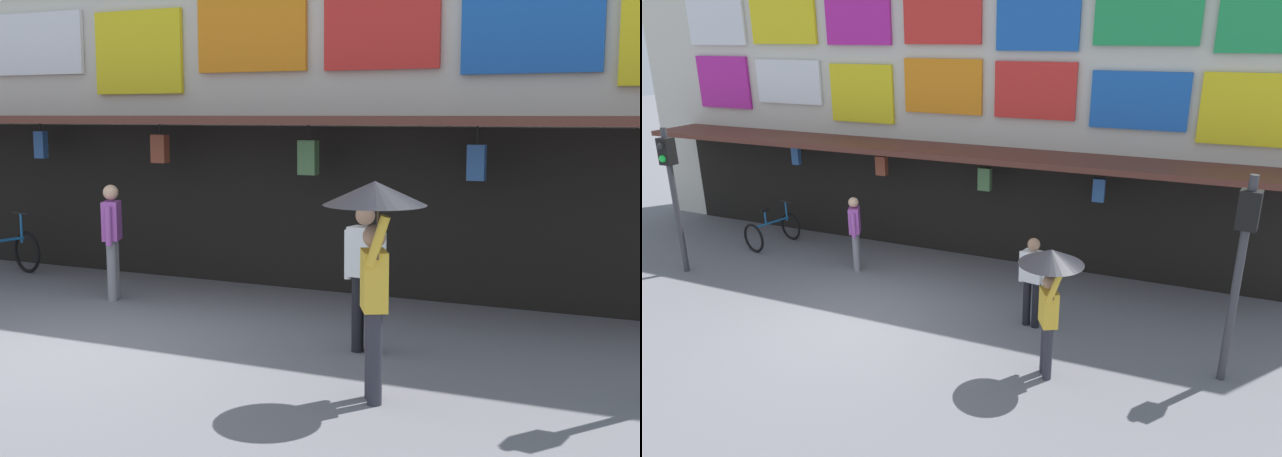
% 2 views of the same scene
% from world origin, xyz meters
% --- Properties ---
extents(ground_plane, '(80.00, 80.00, 0.00)m').
position_xyz_m(ground_plane, '(0.00, 0.00, 0.00)').
color(ground_plane, slate).
extents(shopfront, '(18.00, 2.60, 8.00)m').
position_xyz_m(shopfront, '(0.00, 4.57, 3.96)').
color(shopfront, beige).
rests_on(shopfront, ground).
extents(traffic_light_near, '(0.29, 0.33, 3.20)m').
position_xyz_m(traffic_light_near, '(-4.82, 0.61, 2.14)').
color(traffic_light_near, '#38383D').
rests_on(traffic_light_near, ground).
extents(traffic_light_far, '(0.32, 0.35, 3.20)m').
position_xyz_m(traffic_light_far, '(6.14, 0.63, 2.14)').
color(traffic_light_far, '#38383D').
rests_on(traffic_light_far, ground).
extents(bicycle_parked, '(0.95, 1.29, 1.05)m').
position_xyz_m(bicycle_parked, '(-4.10, 2.67, 0.39)').
color(bicycle_parked, black).
rests_on(bicycle_parked, ground).
extents(pedestrian_in_red, '(0.36, 0.49, 1.68)m').
position_xyz_m(pedestrian_in_red, '(-1.34, 2.16, 0.95)').
color(pedestrian_in_red, gray).
rests_on(pedestrian_in_red, ground).
extents(pedestrian_with_umbrella, '(0.96, 0.96, 2.08)m').
position_xyz_m(pedestrian_with_umbrella, '(3.63, -0.32, 1.64)').
color(pedestrian_with_umbrella, '#2D2D38').
rests_on(pedestrian_with_umbrella, ground).
extents(pedestrian_in_purple, '(0.52, 0.27, 1.68)m').
position_xyz_m(pedestrian_in_purple, '(2.98, 1.13, 0.95)').
color(pedestrian_in_purple, black).
rests_on(pedestrian_in_purple, ground).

